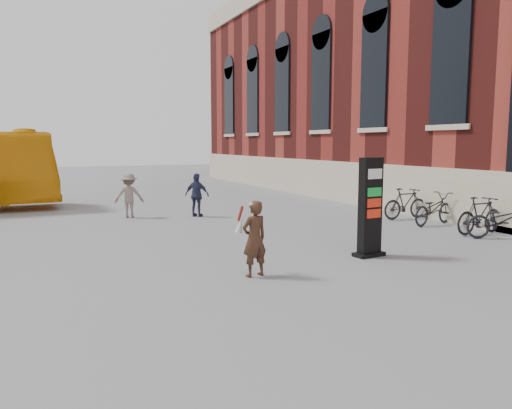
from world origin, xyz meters
name	(u,v)px	position (x,y,z in m)	size (l,w,h in m)	color
ground	(222,283)	(0.00, 0.00, 0.00)	(100.00, 100.00, 0.00)	#9E9EA3
info_pylon	(370,207)	(3.92, 0.71, 1.15)	(0.78, 0.45, 2.31)	black
woman	(254,238)	(0.75, 0.20, 0.78)	(0.64, 0.60, 1.52)	#382316
pedestrian_b	(129,195)	(-0.09, 9.22, 0.79)	(1.01, 0.58, 1.57)	gray
pedestrian_c	(197,195)	(2.16, 8.40, 0.78)	(0.91, 0.38, 1.56)	#2A2E4B
bike_4	(502,220)	(8.60, 1.00, 0.52)	(0.69, 1.96, 1.03)	black
bike_5	(480,215)	(8.60, 1.73, 0.55)	(0.52, 1.83, 1.10)	black
bike_6	(433,209)	(8.60, 3.58, 0.52)	(0.69, 1.98, 1.04)	black
bike_7	(406,204)	(8.60, 4.90, 0.54)	(0.51, 1.81, 1.09)	black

